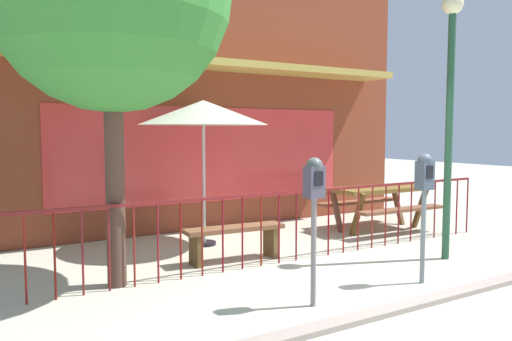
{
  "coord_description": "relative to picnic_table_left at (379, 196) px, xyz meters",
  "views": [
    {
      "loc": [
        -3.95,
        -3.74,
        1.77
      ],
      "look_at": [
        -0.4,
        2.13,
        1.23
      ],
      "focal_mm": 34.95,
      "sensor_mm": 36.0,
      "label": 1
    }
  ],
  "objects": [
    {
      "name": "street_lamp",
      "position": [
        -0.69,
        -1.98,
        1.78
      ],
      "size": [
        0.28,
        0.28,
        3.61
      ],
      "color": "#244F34",
      "rests_on": "ground"
    },
    {
      "name": "patio_bench",
      "position": [
        -3.27,
        -0.57,
        -0.26
      ],
      "size": [
        1.42,
        0.43,
        0.48
      ],
      "color": "brown",
      "rests_on": "ground"
    },
    {
      "name": "parking_meter_far",
      "position": [
        -1.86,
        -2.57,
        0.56
      ],
      "size": [
        0.18,
        0.17,
        1.52
      ],
      "color": "slate",
      "rests_on": "ground"
    },
    {
      "name": "patio_fence_front",
      "position": [
        -2.53,
        -0.98,
        0.05
      ],
      "size": [
        7.38,
        0.04,
        0.97
      ],
      "color": "maroon",
      "rests_on": "ground"
    },
    {
      "name": "curb_edge",
      "position": [
        -2.53,
        -3.07,
        -0.61
      ],
      "size": [
        12.25,
        0.2,
        0.11
      ],
      "primitive_type": "cube",
      "color": "gray",
      "rests_on": "ground"
    },
    {
      "name": "ground",
      "position": [
        -2.53,
        -2.71,
        -0.61
      ],
      "size": [
        40.0,
        40.0,
        0.0
      ],
      "primitive_type": "plane",
      "color": "#B4B29C"
    },
    {
      "name": "patio_umbrella",
      "position": [
        -3.21,
        0.53,
        1.44
      ],
      "size": [
        2.0,
        2.0,
        2.25
      ],
      "color": "black",
      "rests_on": "ground"
    },
    {
      "name": "parking_meter_near",
      "position": [
        -3.43,
        -2.53,
        0.56
      ],
      "size": [
        0.18,
        0.17,
        1.51
      ],
      "color": "gray",
      "rests_on": "ground"
    },
    {
      "name": "picnic_table_left",
      "position": [
        0.0,
        0.0,
        0.0
      ],
      "size": [
        1.84,
        1.41,
        0.79
      ],
      "color": "brown",
      "rests_on": "ground"
    },
    {
      "name": "pub_storefront",
      "position": [
        -2.53,
        1.91,
        1.8
      ],
      "size": [
        8.75,
        1.34,
        4.82
      ],
      "color": "#581C1C",
      "rests_on": "ground"
    }
  ]
}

